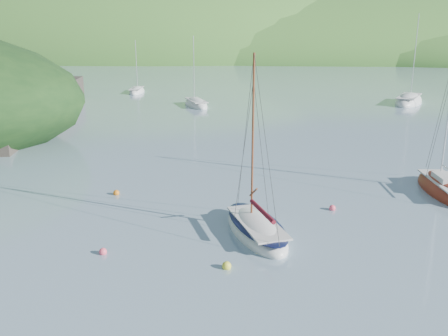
# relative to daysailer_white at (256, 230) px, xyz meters

# --- Properties ---
(ground) EXTENTS (700.00, 700.00, 0.00)m
(ground) POSITION_rel_daysailer_white_xyz_m (-0.87, -4.28, -0.23)
(ground) COLOR #738C9F
(ground) RESTS_ON ground
(shoreline_hills) EXTENTS (690.00, 135.00, 56.00)m
(shoreline_hills) POSITION_rel_daysailer_white_xyz_m (-10.53, 168.15, -0.23)
(shoreline_hills) COLOR #306B29
(shoreline_hills) RESTS_ON ground
(daysailer_white) EXTENTS (4.88, 7.22, 10.44)m
(daysailer_white) POSITION_rel_daysailer_white_xyz_m (0.00, 0.00, 0.00)
(daysailer_white) COLOR white
(daysailer_white) RESTS_ON ground
(sloop_red) EXTENTS (3.13, 7.39, 10.64)m
(sloop_red) POSITION_rel_daysailer_white_xyz_m (12.56, 8.16, -0.02)
(sloop_red) COLOR maroon
(sloop_red) RESTS_ON ground
(distant_sloop_a) EXTENTS (5.29, 7.64, 10.32)m
(distant_sloop_a) POSITION_rel_daysailer_white_xyz_m (-9.99, 43.15, -0.05)
(distant_sloop_a) COLOR white
(distant_sloop_a) RESTS_ON ground
(distant_sloop_b) EXTENTS (6.81, 10.04, 13.54)m
(distant_sloop_b) POSITION_rel_daysailer_white_xyz_m (20.22, 48.52, -0.01)
(distant_sloop_b) COLOR white
(distant_sloop_b) RESTS_ON ground
(distant_sloop_c) EXTENTS (2.84, 6.62, 9.20)m
(distant_sloop_c) POSITION_rel_daysailer_white_xyz_m (-21.94, 55.97, -0.07)
(distant_sloop_c) COLOR white
(distant_sloop_c) RESTS_ON ground
(mooring_buoys) EXTENTS (23.69, 10.20, 0.47)m
(mooring_buoys) POSITION_rel_daysailer_white_xyz_m (1.03, 1.63, -0.11)
(mooring_buoys) COLOR yellow
(mooring_buoys) RESTS_ON ground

